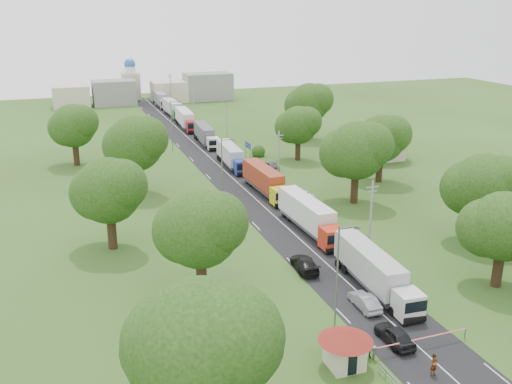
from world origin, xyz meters
name	(u,v)px	position (x,y,z in m)	size (l,w,h in m)	color
ground	(300,239)	(0.00, 0.00, 0.00)	(260.00, 260.00, 0.00)	#32501A
road	(248,192)	(0.00, 20.00, 0.00)	(8.00, 200.00, 0.04)	black
boom_barrier	(407,343)	(-1.36, -25.00, 0.89)	(9.22, 0.35, 1.18)	slate
guard_booth	(345,343)	(-7.20, -25.00, 2.16)	(4.40, 4.40, 3.45)	beige
info_sign	(248,149)	(5.20, 35.00, 3.00)	(0.12, 3.10, 4.10)	slate
pole_1	(371,218)	(5.50, -7.00, 4.68)	(1.60, 0.24, 9.00)	gray
pole_2	(279,158)	(5.50, 21.00, 4.68)	(1.60, 0.24, 9.00)	gray
pole_3	(227,125)	(5.50, 49.00, 4.68)	(1.60, 0.24, 9.00)	gray
pole_4	(194,103)	(5.50, 77.00, 4.68)	(1.60, 0.24, 9.00)	gray
pole_5	(171,88)	(5.50, 105.00, 4.68)	(1.60, 0.24, 9.00)	gray
lamp_0	(339,274)	(-5.35, -20.00, 5.55)	(2.03, 0.22, 10.00)	slate
lamp_1	(223,169)	(-5.35, 15.00, 5.55)	(2.03, 0.22, 10.00)	slate
lamp_2	(172,123)	(-5.35, 50.00, 5.55)	(2.03, 0.22, 10.00)	slate
tree_2	(503,226)	(13.99, -17.86, 6.60)	(8.00, 8.00, 10.10)	#382616
tree_3	(483,185)	(19.99, -7.84, 7.22)	(8.80, 8.80, 11.07)	#382616
tree_4	(356,150)	(12.99, 10.17, 7.85)	(9.60, 9.60, 12.05)	#382616
tree_5	(381,138)	(21.99, 18.16, 7.22)	(8.80, 8.80, 11.07)	#382616
tree_6	(298,125)	(14.99, 35.14, 6.60)	(8.00, 8.00, 10.10)	#382616
tree_7	(309,103)	(23.99, 50.17, 7.85)	(9.60, 9.60, 12.05)	#382616
tree_9	(200,344)	(-20.01, -29.83, 7.85)	(9.60, 9.60, 12.05)	#382616
tree_10	(199,228)	(-15.01, -9.84, 7.22)	(8.80, 8.80, 11.07)	#382616
tree_11	(108,190)	(-22.01, 5.16, 7.22)	(8.80, 8.80, 11.07)	#382616
tree_12	(135,143)	(-16.01, 25.17, 7.85)	(9.60, 9.60, 12.05)	#382616
tree_13	(73,126)	(-24.01, 45.16, 7.22)	(8.80, 8.80, 11.07)	#382616
house_cream	(383,141)	(30.00, 30.00, 3.64)	(10.08, 10.08, 5.80)	beige
distant_town	(151,91)	(0.68, 110.00, 3.49)	(52.00, 8.00, 8.00)	gray
church	(131,82)	(-4.00, 118.00, 5.39)	(5.00, 5.00, 12.30)	beige
truck_0	(374,270)	(1.69, -14.37, 2.10)	(3.07, 14.35, 3.97)	silver
truck_1	(309,216)	(2.12, 2.04, 2.16)	(2.83, 14.69, 4.07)	red
truck_2	(265,180)	(2.28, 18.40, 2.09)	(2.75, 14.23, 3.94)	gold
truck_3	(231,156)	(1.94, 34.77, 1.99)	(2.94, 13.59, 3.75)	#1C34A9
truck_4	(205,135)	(2.11, 53.34, 2.00)	(3.02, 13.68, 3.78)	silver
truck_5	(186,119)	(1.90, 70.57, 2.16)	(3.07, 14.70, 4.06)	maroon
truck_6	(173,108)	(2.13, 86.35, 2.08)	(2.85, 14.20, 3.93)	#2A7132
truck_7	(160,99)	(2.01, 103.07, 2.09)	(2.75, 14.25, 3.94)	#A3A3A3
car_lane_front	(395,335)	(-1.60, -23.50, 0.76)	(1.79, 4.45, 1.52)	black
car_lane_mid	(365,301)	(-1.00, -17.44, 0.71)	(1.49, 4.29, 1.41)	gray
car_lane_rear	(305,264)	(-3.00, -8.03, 0.75)	(2.11, 5.19, 1.51)	black
car_verge_near	(301,194)	(6.37, 13.93, 0.77)	(2.55, 5.54, 1.54)	silver
car_verge_far	(270,166)	(7.67, 30.25, 0.81)	(1.92, 4.77, 1.63)	#4D5054
pedestrian_near	(434,365)	(-1.24, -28.42, 0.92)	(0.67, 0.44, 1.84)	gray
pedestrian_booth	(369,348)	(-4.80, -24.67, 0.97)	(0.95, 0.74, 1.95)	gray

